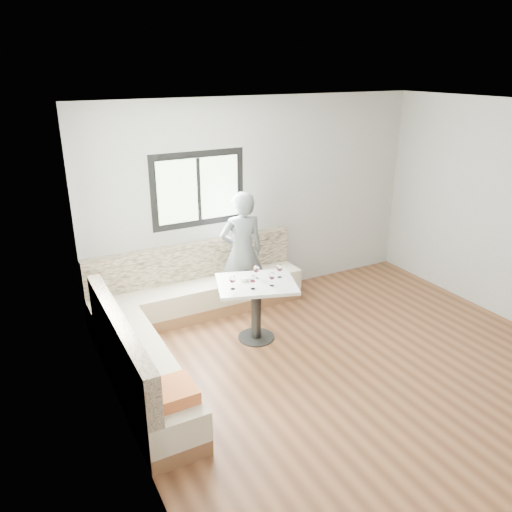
# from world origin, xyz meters

# --- Properties ---
(room) EXTENTS (5.01, 5.01, 2.81)m
(room) POSITION_xyz_m (-0.08, 0.08, 1.41)
(room) COLOR brown
(room) RESTS_ON ground
(banquette) EXTENTS (2.90, 2.80, 0.95)m
(banquette) POSITION_xyz_m (-1.59, 1.62, 0.33)
(banquette) COLOR brown
(banquette) RESTS_ON ground
(table) EXTENTS (1.10, 0.97, 0.76)m
(table) POSITION_xyz_m (-0.69, 1.28, 0.57)
(table) COLOR black
(table) RESTS_ON ground
(person) EXTENTS (0.65, 0.47, 1.66)m
(person) POSITION_xyz_m (-0.48, 2.09, 0.83)
(person) COLOR slate
(person) RESTS_ON ground
(olive_ramekin) EXTENTS (0.11, 0.11, 0.04)m
(olive_ramekin) POSITION_xyz_m (-0.79, 1.39, 0.78)
(olive_ramekin) COLOR white
(olive_ramekin) RESTS_ON table
(wine_glass_a) EXTENTS (0.08, 0.08, 0.17)m
(wine_glass_a) POSITION_xyz_m (-1.02, 1.24, 0.87)
(wine_glass_a) COLOR white
(wine_glass_a) RESTS_ON table
(wine_glass_b) EXTENTS (0.08, 0.08, 0.17)m
(wine_glass_b) POSITION_xyz_m (-0.81, 1.14, 0.87)
(wine_glass_b) COLOR white
(wine_glass_b) RESTS_ON table
(wine_glass_c) EXTENTS (0.08, 0.08, 0.17)m
(wine_glass_c) POSITION_xyz_m (-0.57, 1.11, 0.87)
(wine_glass_c) COLOR white
(wine_glass_c) RESTS_ON table
(wine_glass_d) EXTENTS (0.08, 0.08, 0.17)m
(wine_glass_d) POSITION_xyz_m (-0.63, 1.38, 0.87)
(wine_glass_d) COLOR white
(wine_glass_d) RESTS_ON table
(wine_glass_e) EXTENTS (0.08, 0.08, 0.17)m
(wine_glass_e) POSITION_xyz_m (-0.37, 1.28, 0.87)
(wine_glass_e) COLOR white
(wine_glass_e) RESTS_ON table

